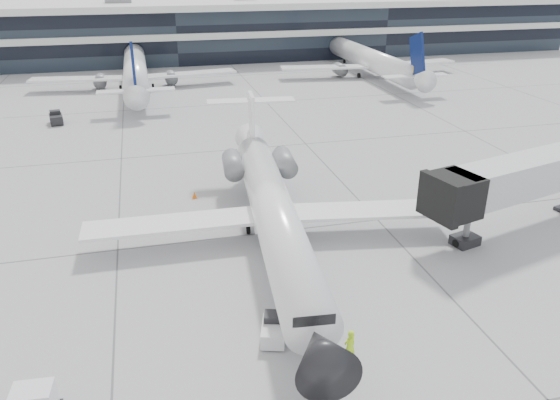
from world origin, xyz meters
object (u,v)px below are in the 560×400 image
object	(u,v)px
regional_jet	(272,207)
jet_bridge	(537,173)
ramp_worker	(350,347)
baggage_tug	(274,330)

from	to	relation	value
regional_jet	jet_bridge	size ratio (longest dim) A/B	1.84
regional_jet	ramp_worker	size ratio (longest dim) A/B	16.96
regional_jet	jet_bridge	xyz separation A→B (m)	(19.85, -2.49, 1.67)
baggage_tug	jet_bridge	bearing A→B (deg)	38.45
regional_jet	jet_bridge	world-z (taller)	regional_jet
jet_bridge	ramp_worker	size ratio (longest dim) A/B	9.21
baggage_tug	ramp_worker	bearing A→B (deg)	-22.88
regional_jet	baggage_tug	size ratio (longest dim) A/B	13.97
jet_bridge	baggage_tug	bearing A→B (deg)	-173.41
jet_bridge	ramp_worker	distance (m)	22.61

